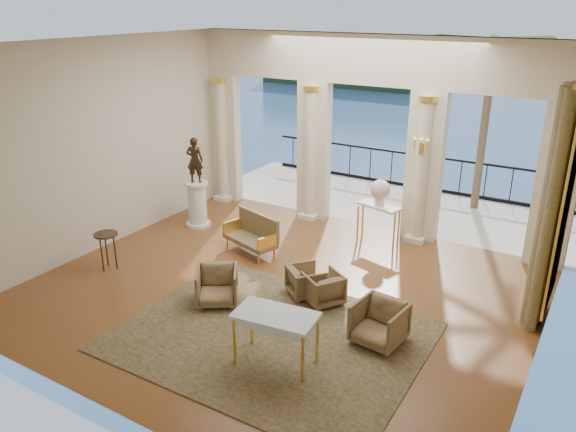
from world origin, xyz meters
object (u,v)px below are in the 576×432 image
Objects in this scene: armchair_b at (379,321)px; pedestal at (197,205)px; statue at (195,160)px; armchair_d at (306,280)px; side_table at (106,239)px; settee at (253,234)px; armchair_a at (217,284)px; armchair_c at (323,287)px; console_table at (379,212)px; game_table at (276,319)px.

armchair_b is 0.70× the size of pedestal.
armchair_b is at bearing 134.01° from statue.
side_table reaches higher than armchair_d.
side_table is (-5.77, -0.38, 0.28)m from armchair_b.
settee is at bearing 47.10° from side_table.
armchair_d is at bearing -22.78° from pedestal.
armchair_a is 1.15× the size of armchair_c.
armchair_b reaches higher than armchair_a.
armchair_c is at bearing 13.32° from side_table.
armchair_c is 4.90m from statue.
pedestal is (-5.74, 2.42, 0.15)m from armchair_b.
console_table reaches higher than armchair_b.
armchair_a reaches higher than armchair_c.
armchair_d is at bearing 100.30° from game_table.
game_table is at bearing -123.97° from armchair_b.
settee reaches higher than armchair_d.
armchair_d is at bearing 15.74° from side_table.
game_table reaches higher than armchair_b.
statue is (-4.61, 3.72, 0.90)m from game_table.
armchair_b is 6.23m from pedestal.
armchair_a is 0.69× the size of statue.
armchair_c is at bearing 89.86° from game_table.
game_table is (2.58, -3.15, 0.33)m from settee.
armchair_b is at bearing -28.19° from armchair_a.
side_table is at bearing -90.77° from pedestal.
console_table is at bearing 16.65° from pedestal.
armchair_d is 4.32m from pedestal.
settee is 2.44m from statue.
armchair_c is (-1.36, 0.67, -0.06)m from armchair_b.
armchair_b is at bearing 3.76° from side_table.
pedestal reaches higher than game_table.
armchair_a is 4.27m from console_table.
settee is 2.84m from console_table.
pedestal reaches higher than side_table.
console_table is (0.21, 2.92, 0.45)m from armchair_d.
settee is at bearing 9.40° from armchair_d.
pedestal is at bearing 89.23° from side_table.
armchair_a is 1.17× the size of armchair_d.
game_table is at bearing 145.95° from armchair_d.
settee reaches higher than armchair_b.
settee is 4.08m from game_table.
pedestal is at bearing 16.02° from armchair_d.
armchair_d is at bearing 6.53° from armchair_a.
armchair_c is 2.63m from settee.
armchair_b is 1.92m from armchair_d.
armchair_d is at bearing -12.34° from settee.
armchair_c is at bearing -21.85° from pedestal.
side_table is (-0.04, -2.80, 0.14)m from pedestal.
console_table is at bearing 173.54° from statue.
armchair_d is (-0.40, 0.09, -0.01)m from armchair_c.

